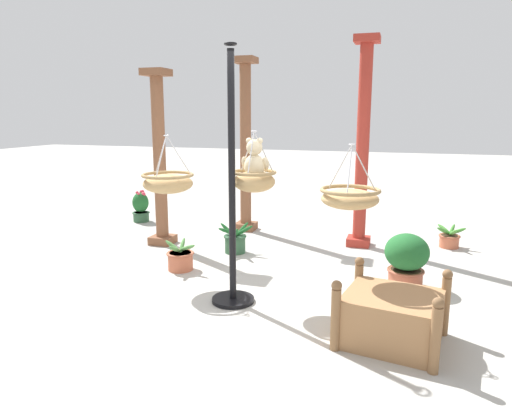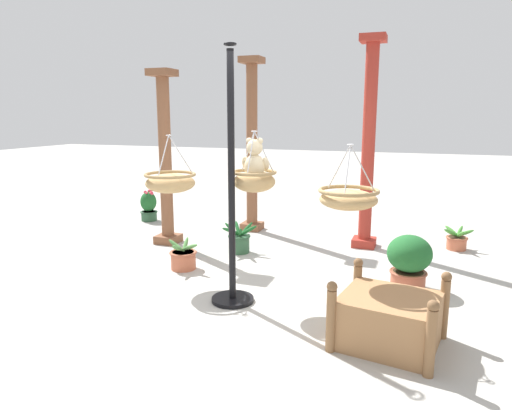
# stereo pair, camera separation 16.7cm
# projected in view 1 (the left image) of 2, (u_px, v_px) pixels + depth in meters

# --- Properties ---
(ground_plane) EXTENTS (40.00, 40.00, 0.00)m
(ground_plane) POSITION_uv_depth(u_px,v_px,m) (257.00, 298.00, 4.92)
(ground_plane) COLOR #ADAAA3
(display_pole_central) EXTENTS (0.44, 0.44, 2.58)m
(display_pole_central) POSITION_uv_depth(u_px,v_px,m) (232.00, 225.00, 4.67)
(display_pole_central) COLOR black
(display_pole_central) RESTS_ON ground
(hanging_basket_with_teddy) EXTENTS (0.46, 0.46, 0.63)m
(hanging_basket_with_teddy) POSITION_uv_depth(u_px,v_px,m) (254.00, 180.00, 4.77)
(hanging_basket_with_teddy) COLOR tan
(teddy_bear) EXTENTS (0.29, 0.26, 0.43)m
(teddy_bear) POSITION_uv_depth(u_px,v_px,m) (255.00, 161.00, 4.75)
(teddy_bear) COLOR beige
(hanging_basket_left_high) EXTENTS (0.59, 0.59, 0.66)m
(hanging_basket_left_high) POSITION_uv_depth(u_px,v_px,m) (168.00, 182.00, 5.29)
(hanging_basket_left_high) COLOR tan
(hanging_basket_right_low) EXTENTS (0.55, 0.55, 0.59)m
(hanging_basket_right_low) POSITION_uv_depth(u_px,v_px,m) (350.00, 197.00, 4.22)
(hanging_basket_right_low) COLOR tan
(greenhouse_pillar_left) EXTENTS (0.35, 0.35, 2.98)m
(greenhouse_pillar_left) POSITION_uv_depth(u_px,v_px,m) (363.00, 148.00, 6.62)
(greenhouse_pillar_left) COLOR #9E2D23
(greenhouse_pillar_left) RESTS_ON ground
(greenhouse_pillar_right) EXTENTS (0.35, 0.35, 2.81)m
(greenhouse_pillar_right) POSITION_uv_depth(u_px,v_px,m) (246.00, 149.00, 7.56)
(greenhouse_pillar_right) COLOR brown
(greenhouse_pillar_right) RESTS_ON ground
(greenhouse_pillar_far_back) EXTENTS (0.35, 0.35, 2.55)m
(greenhouse_pillar_far_back) POSITION_uv_depth(u_px,v_px,m) (160.00, 162.00, 6.74)
(greenhouse_pillar_far_back) COLOR brown
(greenhouse_pillar_far_back) RESTS_ON ground
(wooden_planter_box) EXTENTS (0.96, 0.90, 0.60)m
(wooden_planter_box) POSITION_uv_depth(u_px,v_px,m) (392.00, 316.00, 3.92)
(wooden_planter_box) COLOR #9E7047
(wooden_planter_box) RESTS_ON ground
(potted_plant_fern_front) EXTENTS (0.46, 0.44, 0.38)m
(potted_plant_fern_front) POSITION_uv_depth(u_px,v_px,m) (180.00, 259.00, 5.78)
(potted_plant_fern_front) COLOR #BC6042
(potted_plant_fern_front) RESTS_ON ground
(potted_plant_flowering_red) EXTENTS (0.51, 0.45, 0.42)m
(potted_plant_flowering_red) POSITION_uv_depth(u_px,v_px,m) (235.00, 241.00, 6.49)
(potted_plant_flowering_red) COLOR #2D5638
(potted_plant_flowering_red) RESTS_ON ground
(potted_plant_tall_leafy) EXTENTS (0.49, 0.49, 0.61)m
(potted_plant_tall_leafy) POSITION_uv_depth(u_px,v_px,m) (406.00, 258.00, 5.19)
(potted_plant_tall_leafy) COLOR #AD563D
(potted_plant_tall_leafy) RESTS_ON ground
(potted_plant_bushy_green) EXTENTS (0.31, 0.31, 0.57)m
(potted_plant_bushy_green) POSITION_uv_depth(u_px,v_px,m) (141.00, 207.00, 8.37)
(potted_plant_bushy_green) COLOR #2D5638
(potted_plant_bushy_green) RESTS_ON ground
(potted_plant_small_succulent) EXTENTS (0.43, 0.41, 0.33)m
(potted_plant_small_succulent) POSITION_uv_depth(u_px,v_px,m) (449.00, 239.00, 6.76)
(potted_plant_small_succulent) COLOR #BC6042
(potted_plant_small_succulent) RESTS_ON ground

